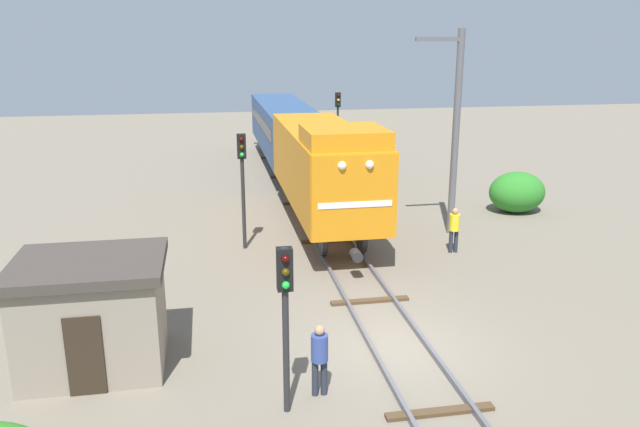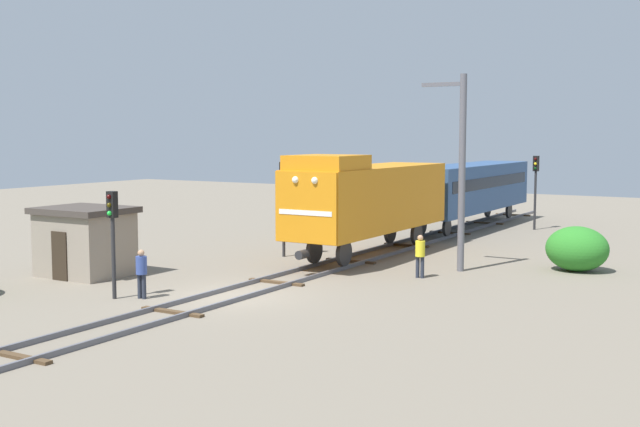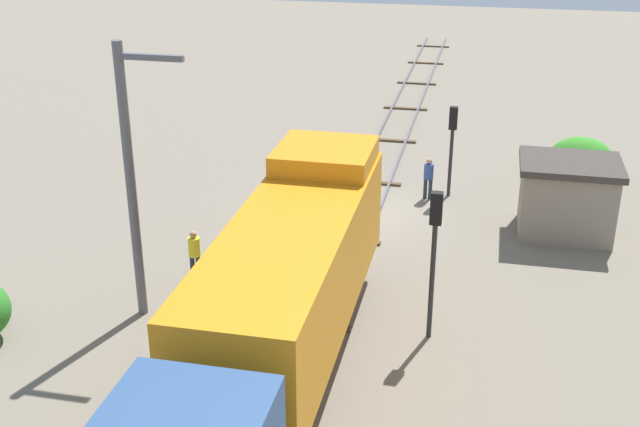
% 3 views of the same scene
% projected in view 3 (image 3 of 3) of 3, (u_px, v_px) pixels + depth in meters
% --- Properties ---
extents(ground_plane, '(105.97, 105.97, 0.00)m').
position_uv_depth(ground_plane, '(361.00, 210.00, 30.99)').
color(ground_plane, '#756B5B').
extents(railway_track, '(2.40, 70.65, 0.16)m').
position_uv_depth(railway_track, '(361.00, 208.00, 30.96)').
color(railway_track, '#595960').
rests_on(railway_track, ground).
extents(locomotive, '(2.90, 11.60, 4.60)m').
position_uv_depth(locomotive, '(295.00, 264.00, 20.56)').
color(locomotive, orange).
rests_on(locomotive, railway_track).
extents(traffic_signal_near, '(0.32, 0.34, 3.70)m').
position_uv_depth(traffic_signal_near, '(452.00, 134.00, 31.37)').
color(traffic_signal_near, '#262628').
rests_on(traffic_signal_near, ground).
extents(traffic_signal_mid, '(0.32, 0.34, 4.36)m').
position_uv_depth(traffic_signal_mid, '(435.00, 239.00, 21.37)').
color(traffic_signal_mid, '#262628').
rests_on(traffic_signal_mid, ground).
extents(worker_near_track, '(0.38, 0.38, 1.70)m').
position_uv_depth(worker_near_track, '(428.00, 175.00, 31.70)').
color(worker_near_track, '#262B38').
rests_on(worker_near_track, ground).
extents(worker_by_signal, '(0.38, 0.38, 1.70)m').
position_uv_depth(worker_by_signal, '(194.00, 251.00, 25.31)').
color(worker_by_signal, '#262B38').
rests_on(worker_by_signal, ground).
extents(catenary_mast, '(1.94, 0.28, 8.05)m').
position_uv_depth(catenary_mast, '(132.00, 178.00, 22.10)').
color(catenary_mast, '#595960').
rests_on(catenary_mast, ground).
extents(relay_hut, '(3.50, 2.90, 2.74)m').
position_uv_depth(relay_hut, '(567.00, 197.00, 28.53)').
color(relay_hut, gray).
rests_on(relay_hut, ground).
extents(bush_near, '(2.68, 2.19, 1.95)m').
position_uv_depth(bush_near, '(580.00, 160.00, 33.40)').
color(bush_near, '#368826').
rests_on(bush_near, ground).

